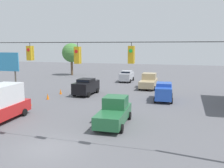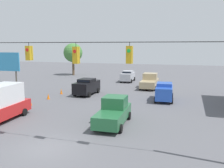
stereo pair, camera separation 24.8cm
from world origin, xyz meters
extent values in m
plane|color=#56565B|center=(0.00, 0.00, 0.00)|extent=(140.00, 140.00, 0.00)
cylinder|color=black|center=(0.00, -0.99, 6.26)|extent=(20.15, 0.04, 0.04)
cube|color=gold|center=(-4.80, -0.99, 5.58)|extent=(0.32, 0.36, 0.96)
cylinder|color=black|center=(-4.80, -0.99, 6.16)|extent=(0.03, 0.03, 0.20)
cylinder|color=green|center=(-4.80, -0.80, 5.80)|extent=(0.20, 0.02, 0.20)
cube|color=gold|center=(-1.60, -0.99, 5.52)|extent=(0.32, 0.36, 0.99)
cylinder|color=black|center=(-1.60, -0.99, 6.14)|extent=(0.03, 0.03, 0.24)
cylinder|color=red|center=(-1.60, -0.80, 5.75)|extent=(0.20, 0.02, 0.20)
cube|color=gold|center=(1.60, -0.99, 5.62)|extent=(0.32, 0.36, 0.90)
cylinder|color=black|center=(1.60, -0.99, 6.17)|extent=(0.03, 0.03, 0.20)
cylinder|color=red|center=(1.60, -0.80, 5.82)|extent=(0.20, 0.02, 0.20)
cube|color=#A8AAB2|center=(2.01, -28.79, 0.90)|extent=(1.96, 4.56, 1.17)
cube|color=#A8AAB2|center=(2.01, -28.79, 1.67)|extent=(1.72, 2.04, 0.36)
cube|color=black|center=(1.97, -27.79, 1.67)|extent=(1.43, 0.08, 0.25)
cylinder|color=black|center=(2.85, -27.29, 0.32)|extent=(0.24, 0.65, 0.64)
cylinder|color=black|center=(1.06, -27.36, 0.32)|extent=(0.24, 0.65, 0.64)
cylinder|color=black|center=(2.96, -30.21, 0.32)|extent=(0.24, 0.65, 0.64)
cylinder|color=black|center=(1.18, -30.28, 0.32)|extent=(0.24, 0.65, 0.64)
cube|color=#236038|center=(-2.50, -5.46, 0.77)|extent=(2.16, 5.27, 0.90)
cube|color=#236038|center=(-2.47, -6.08, 1.67)|extent=(1.84, 1.95, 0.90)
cube|color=black|center=(-2.42, -7.02, 1.67)|extent=(1.52, 0.10, 0.63)
cylinder|color=black|center=(-3.37, -7.19, 0.32)|extent=(0.25, 0.65, 0.64)
cylinder|color=black|center=(-1.47, -7.09, 0.32)|extent=(0.25, 0.65, 0.64)
cylinder|color=black|center=(-3.54, -3.83, 0.32)|extent=(0.25, 0.65, 0.64)
cylinder|color=black|center=(-1.64, -3.73, 0.32)|extent=(0.25, 0.65, 0.64)
cylinder|color=black|center=(7.80, -5.46, 0.32)|extent=(0.25, 0.65, 0.64)
cylinder|color=black|center=(5.66, -5.57, 0.32)|extent=(0.25, 0.65, 0.64)
cube|color=#234CB2|center=(-5.42, -15.38, 0.99)|extent=(2.03, 4.37, 1.33)
cube|color=#234CB2|center=(-5.42, -15.38, 1.83)|extent=(1.74, 1.98, 0.36)
cube|color=black|center=(-5.36, -16.32, 1.83)|extent=(1.41, 0.11, 0.25)
cylinder|color=black|center=(-6.21, -16.82, 0.32)|extent=(0.26, 0.65, 0.64)
cylinder|color=black|center=(-4.45, -16.70, 0.32)|extent=(0.26, 0.65, 0.64)
cylinder|color=black|center=(-6.39, -14.05, 0.32)|extent=(0.26, 0.65, 0.64)
cylinder|color=black|center=(-4.63, -13.94, 0.32)|extent=(0.26, 0.65, 0.64)
cube|color=tan|center=(-2.59, -23.05, 0.77)|extent=(2.19, 5.49, 0.90)
cube|color=tan|center=(-2.58, -23.70, 1.67)|extent=(1.96, 2.00, 0.90)
cube|color=black|center=(-2.56, -24.69, 1.67)|extent=(1.67, 0.05, 0.63)
cylinder|color=black|center=(-3.60, -24.84, 0.32)|extent=(0.23, 0.64, 0.64)
cylinder|color=black|center=(-1.51, -24.80, 0.32)|extent=(0.23, 0.64, 0.64)
cylinder|color=black|center=(-3.67, -21.30, 0.32)|extent=(0.23, 0.64, 0.64)
cylinder|color=black|center=(-1.58, -21.26, 0.32)|extent=(0.23, 0.64, 0.64)
cube|color=black|center=(4.17, -16.03, 0.99)|extent=(1.97, 4.56, 1.33)
cube|color=black|center=(4.17, -16.03, 1.83)|extent=(1.77, 2.02, 0.36)
cube|color=black|center=(4.19, -15.02, 1.83)|extent=(1.51, 0.05, 0.25)
cylinder|color=black|center=(5.14, -14.58, 0.32)|extent=(0.23, 0.64, 0.64)
cylinder|color=black|center=(3.25, -14.54, 0.32)|extent=(0.23, 0.64, 0.64)
cylinder|color=black|center=(5.09, -17.52, 0.32)|extent=(0.23, 0.64, 0.64)
cylinder|color=black|center=(3.20, -17.48, 0.32)|extent=(0.23, 0.64, 0.64)
cone|color=orange|center=(7.37, -5.52, 0.34)|extent=(0.32, 0.32, 0.69)
cone|color=orange|center=(7.48, -9.00, 0.34)|extent=(0.32, 0.32, 0.69)
cone|color=orange|center=(7.32, -12.17, 0.34)|extent=(0.32, 0.32, 0.69)
cone|color=orange|center=(7.41, -15.40, 0.34)|extent=(0.32, 0.32, 0.69)
cone|color=orange|center=(7.25, -18.60, 0.34)|extent=(0.32, 0.32, 0.69)
cone|color=orange|center=(7.24, -21.70, 0.34)|extent=(0.32, 0.32, 0.69)
cylinder|color=#4C473D|center=(10.52, -10.90, 1.63)|extent=(0.16, 0.16, 3.25)
cube|color=#338CBF|center=(11.71, -10.90, 4.29)|extent=(3.39, 0.12, 2.08)
cylinder|color=brown|center=(15.08, -34.68, 1.79)|extent=(0.47, 0.47, 3.59)
sphere|color=#427A38|center=(15.08, -34.68, 4.65)|extent=(3.88, 3.88, 3.88)
camera|label=1|loc=(-7.71, 12.45, 6.07)|focal=40.00mm
camera|label=2|loc=(-7.95, 12.38, 6.07)|focal=40.00mm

